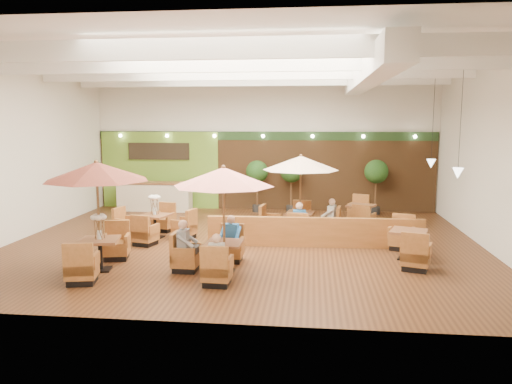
# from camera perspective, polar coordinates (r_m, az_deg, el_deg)

# --- Properties ---
(room) EXTENTS (14.04, 14.00, 5.52)m
(room) POSITION_cam_1_polar(r_m,az_deg,el_deg) (15.83, 0.11, 8.02)
(room) COLOR #381E0F
(room) RESTS_ON ground
(service_counter) EXTENTS (3.00, 0.75, 1.18)m
(service_counter) POSITION_cam_1_polar(r_m,az_deg,el_deg) (20.86, -11.49, -0.51)
(service_counter) COLOR beige
(service_counter) RESTS_ON ground
(booth_divider) EXTENTS (6.30, 0.37, 0.87)m
(booth_divider) POSITION_cam_1_polar(r_m,az_deg,el_deg) (14.72, 6.72, -4.58)
(booth_divider) COLOR brown
(booth_divider) RESTS_ON ground
(table_0) EXTENTS (2.53, 2.78, 2.74)m
(table_0) POSITION_cam_1_polar(r_m,az_deg,el_deg) (12.62, -17.68, 0.52)
(table_0) COLOR brown
(table_0) RESTS_ON ground
(table_1) EXTENTS (2.49, 2.56, 2.63)m
(table_1) POSITION_cam_1_polar(r_m,az_deg,el_deg) (11.93, -4.01, -0.42)
(table_1) COLOR brown
(table_1) RESTS_ON ground
(table_2) EXTENTS (2.63, 2.63, 2.62)m
(table_2) POSITION_cam_1_polar(r_m,az_deg,el_deg) (15.90, 5.11, 1.34)
(table_2) COLOR brown
(table_2) RESTS_ON ground
(table_3) EXTENTS (2.64, 2.64, 1.53)m
(table_3) POSITION_cam_1_polar(r_m,az_deg,el_deg) (16.04, -11.47, -3.67)
(table_3) COLOR brown
(table_3) RESTS_ON ground
(table_4) EXTENTS (1.13, 2.82, 1.00)m
(table_4) POSITION_cam_1_polar(r_m,az_deg,el_deg) (13.95, 16.98, -5.83)
(table_4) COLOR brown
(table_4) RESTS_ON ground
(table_5) EXTENTS (1.13, 2.74, 0.96)m
(table_5) POSITION_cam_1_polar(r_m,az_deg,el_deg) (17.84, 11.88, -2.69)
(table_5) COLOR brown
(table_5) RESTS_ON ground
(topiary_0) EXTENTS (0.90, 0.90, 2.09)m
(topiary_0) POSITION_cam_1_polar(r_m,az_deg,el_deg) (20.05, 0.12, 2.11)
(topiary_0) COLOR black
(topiary_0) RESTS_ON ground
(topiary_1) EXTENTS (0.92, 0.92, 2.14)m
(topiary_1) POSITION_cam_1_polar(r_m,az_deg,el_deg) (19.94, 4.06, 2.17)
(topiary_1) COLOR black
(topiary_1) RESTS_ON ground
(topiary_2) EXTENTS (0.93, 0.93, 2.16)m
(topiary_2) POSITION_cam_1_polar(r_m,az_deg,el_deg) (20.08, 13.58, 2.04)
(topiary_2) COLOR black
(topiary_2) RESTS_ON ground
(diner_0) EXTENTS (0.38, 0.31, 0.73)m
(diner_0) POSITION_cam_1_polar(r_m,az_deg,el_deg) (11.23, -4.51, -7.00)
(diner_0) COLOR silver
(diner_0) RESTS_ON ground
(diner_1) EXTENTS (0.39, 0.33, 0.76)m
(diner_1) POSITION_cam_1_polar(r_m,az_deg,el_deg) (13.06, -2.92, -4.78)
(diner_1) COLOR #2867AF
(diner_1) RESTS_ON ground
(diner_2) EXTENTS (0.32, 0.40, 0.82)m
(diner_2) POSITION_cam_1_polar(r_m,az_deg,el_deg) (12.33, -8.07, -5.52)
(diner_2) COLOR gray
(diner_2) RESTS_ON ground
(diner_3) EXTENTS (0.38, 0.30, 0.78)m
(diner_3) POSITION_cam_1_polar(r_m,az_deg,el_deg) (15.11, 4.97, -2.99)
(diner_3) COLOR #2867AF
(diner_3) RESTS_ON ground
(diner_4) EXTENTS (0.37, 0.41, 0.76)m
(diner_4) POSITION_cam_1_polar(r_m,az_deg,el_deg) (16.06, 8.49, -2.41)
(diner_4) COLOR silver
(diner_4) RESTS_ON ground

